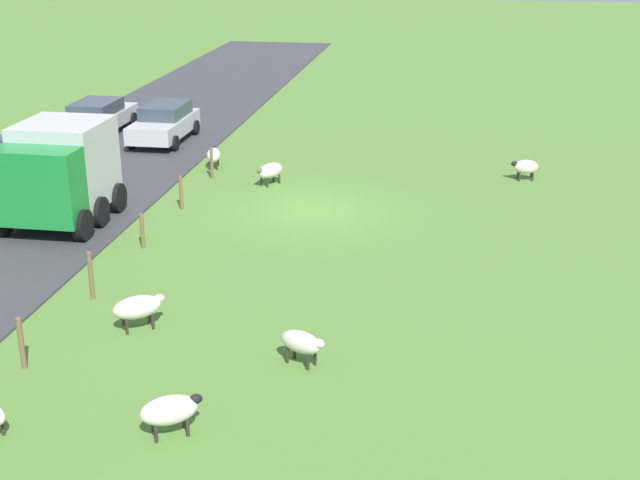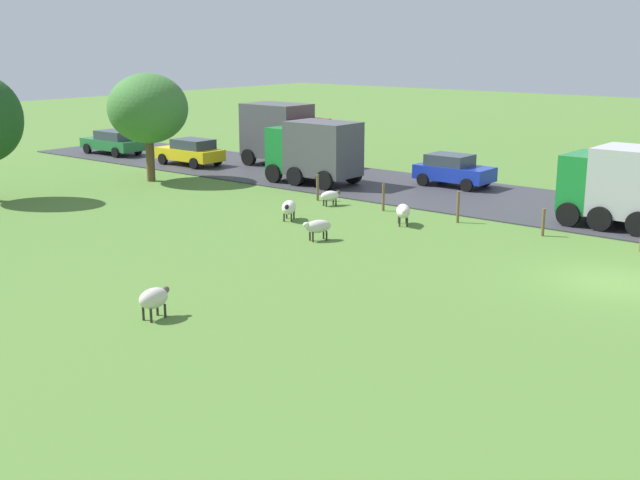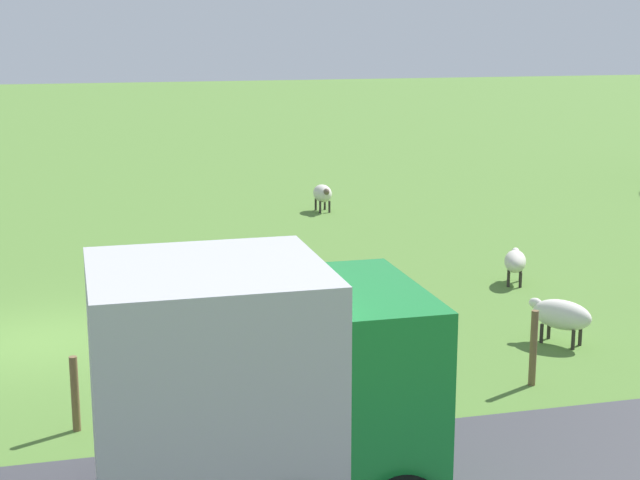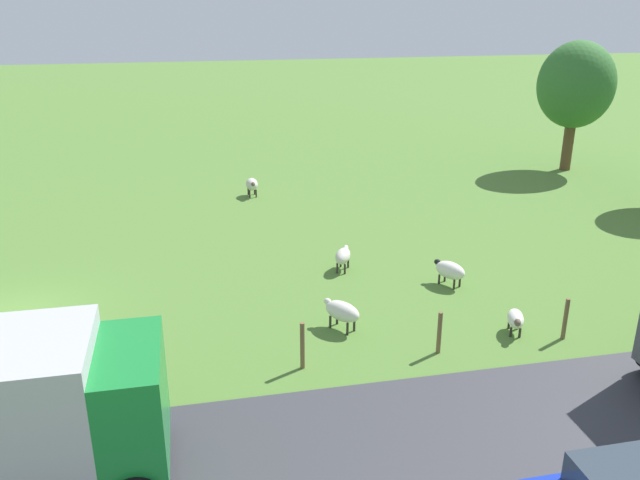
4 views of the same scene
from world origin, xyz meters
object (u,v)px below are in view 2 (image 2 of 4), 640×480
object	(u,v)px
car_4	(113,142)
car_2	(191,151)
sheep_0	(154,298)
truck_1	(618,184)
sheep_7	(318,227)
truck_0	(283,133)
truck_2	(315,150)
sheep_4	(330,196)
car_3	(453,170)
tree_2	(148,109)
sheep_3	(289,207)
sheep_5	(403,211)

from	to	relation	value
car_4	car_2	bearing A→B (deg)	-89.89
sheep_0	truck_1	bearing A→B (deg)	-16.97
sheep_7	truck_0	size ratio (longest dim) A/B	0.24
sheep_7	truck_2	bearing A→B (deg)	39.81
sheep_4	truck_2	xyz separation A→B (m)	(3.80, 4.00, 1.32)
car_2	car_3	xyz separation A→B (m)	(3.57, -15.45, 0.02)
tree_2	car_2	bearing A→B (deg)	24.53
sheep_0	truck_2	distance (m)	21.15
sheep_3	truck_0	xyz separation A→B (m)	(10.72, 9.75, 1.40)
sheep_0	tree_2	world-z (taller)	tree_2
tree_2	truck_0	size ratio (longest dim) A/B	1.15
truck_0	car_3	bearing A→B (deg)	-88.53
car_2	sheep_0	bearing A→B (deg)	-134.47
truck_0	truck_1	world-z (taller)	truck_0
sheep_3	sheep_5	size ratio (longest dim) A/B	0.97
sheep_5	truck_2	bearing A→B (deg)	59.96
car_2	truck_1	bearing A→B (deg)	-90.43
sheep_7	tree_2	size ratio (longest dim) A/B	0.21
sheep_5	sheep_7	world-z (taller)	sheep_5
sheep_7	car_4	bearing A→B (deg)	69.05
sheep_7	truck_1	xyz separation A→B (m)	(9.20, -7.80, 1.22)
sheep_3	car_2	distance (m)	15.93
sheep_5	car_4	world-z (taller)	car_4
truck_0	truck_2	distance (m)	6.26
truck_0	sheep_0	bearing A→B (deg)	-146.05
car_3	sheep_4	bearing A→B (deg)	165.81
sheep_7	car_2	distance (m)	19.60
car_2	car_3	bearing A→B (deg)	-76.99
sheep_3	car_2	xyz separation A→B (m)	(7.44, 14.08, 0.32)
truck_1	car_3	world-z (taller)	truck_1
truck_0	car_2	distance (m)	5.54
truck_1	sheep_7	bearing A→B (deg)	139.70
car_2	truck_2	bearing A→B (deg)	-91.16
sheep_4	car_2	world-z (taller)	car_2
car_2	car_4	xyz separation A→B (m)	(-0.01, 7.28, -0.01)
truck_2	truck_0	bearing A→B (deg)	56.26
truck_0	truck_1	distance (m)	20.96
sheep_3	truck_1	xyz separation A→B (m)	(7.25, -10.92, 1.21)
truck_2	sheep_5	bearing A→B (deg)	-120.04
sheep_4	sheep_7	xyz separation A→B (m)	(-5.39, -3.66, 0.08)
sheep_5	truck_2	world-z (taller)	truck_2
sheep_3	sheep_7	distance (m)	3.68
sheep_0	truck_2	bearing A→B (deg)	27.49
sheep_7	car_3	xyz separation A→B (m)	(12.96, 1.75, 0.35)
car_2	sheep_3	bearing A→B (deg)	-117.84
car_2	car_4	world-z (taller)	car_2
sheep_4	truck_1	size ratio (longest dim) A/B	0.27
sheep_4	sheep_7	bearing A→B (deg)	-145.82
sheep_0	tree_2	size ratio (longest dim) A/B	0.18
sheep_3	sheep_4	xyz separation A→B (m)	(3.44, 0.54, -0.09)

